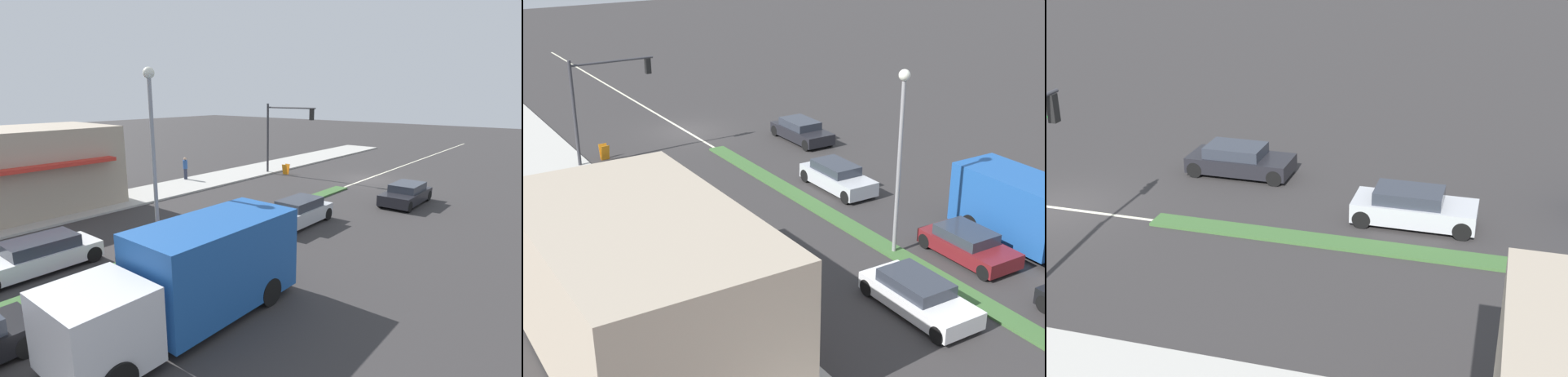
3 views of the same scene
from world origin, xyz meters
The scene contains 3 objects.
lane_marking_center centered at (0.00, 0.00, 0.00)m, with size 0.16×60.00×0.01m, color beige.
sedan_dark centered at (-5.00, 5.30, 0.60)m, with size 1.84×4.21×1.24m.
sedan_silver centered at (-2.20, 12.76, 0.63)m, with size 1.74×4.25×1.31m.
Camera 3 is at (20.77, 15.50, 10.94)m, focal length 50.00 mm.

